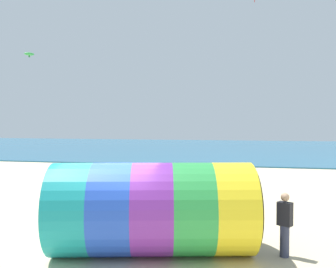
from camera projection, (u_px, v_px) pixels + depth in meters
name	position (u px, v px, depth m)	size (l,w,h in m)	color
ground_plane	(113.00, 252.00, 10.03)	(120.00, 120.00, 0.00)	beige
sea	(219.00, 148.00, 48.88)	(120.00, 40.00, 0.10)	#236084
giant_inflatable_tube	(153.00, 209.00, 9.83)	(5.64, 3.53, 2.42)	teal
kite_handler	(285.00, 224.00, 9.65)	(0.42, 0.37, 1.66)	#383D56
kite_green_parafoil	(29.00, 54.00, 24.68)	(0.65, 0.63, 0.34)	green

